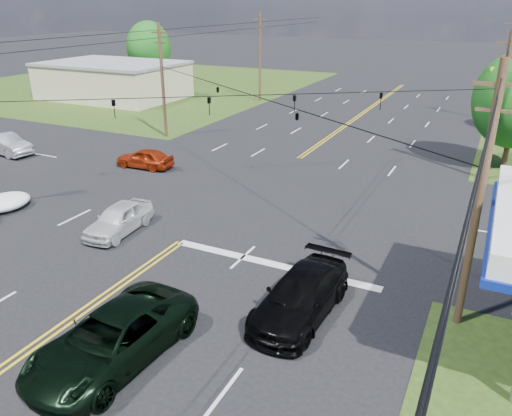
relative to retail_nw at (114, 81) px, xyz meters
The scene contains 19 objects.
ground 37.26m from the retail_nw, 36.25° to the right, with size 280.00×280.00×0.00m, color black.
grass_nw 11.36m from the retail_nw, 116.57° to the left, with size 46.00×48.00×0.03m, color #253B13.
stop_bar 46.14m from the retail_nw, 40.60° to the right, with size 10.00×0.50×0.02m, color silver.
retail_nw is the anchor object (origin of this frame).
pole_se 53.09m from the retail_nw, 35.79° to the right, with size 1.60×0.28×9.50m.
pole_nw 21.60m from the retail_nw, 37.41° to the right, with size 1.60×0.28×9.50m.
pole_ne 45.02m from the retail_nw, 16.82° to the right, with size 1.60×0.28×9.50m.
pole_left_far 18.30m from the retail_nw, 19.44° to the left, with size 1.60×0.28×10.00m.
pole_right_far 43.53m from the retail_nw, ahead, with size 1.60×0.28×10.00m.
span_wire_signals 37.42m from the retail_nw, 36.25° to the right, with size 26.00×18.00×1.13m.
power_lines 38.98m from the retail_nw, 38.66° to the right, with size 26.04×100.00×0.64m.
tree_far_l 10.69m from the retail_nw, 101.31° to the left, with size 6.08×6.08×8.72m.
pickup_dkgreen 50.53m from the retail_nw, 49.22° to the right, with size 2.89×6.27×1.74m, color black.
suv_black 50.09m from the retail_nw, 41.37° to the right, with size 2.31×5.69×1.65m, color black.
pickup_white 40.30m from the retail_nw, 48.86° to the right, with size 1.76×4.38×1.49m, color silver.
sedan_silver 24.75m from the retail_nw, 68.52° to the right, with size 1.71×4.90×1.61m, color #B9B9BE.
sedan_red 29.65m from the retail_nw, 45.14° to the right, with size 1.68×4.17×1.42m, color #9B270B.
polesign_ne 44.48m from the retail_nw, 14.12° to the right, with size 1.91×1.02×7.18m.
snowpile_b 35.94m from the retail_nw, 58.96° to the right, with size 2.33×2.87×0.81m, color white.
Camera 1 is at (13.12, -14.23, 11.05)m, focal length 35.00 mm.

